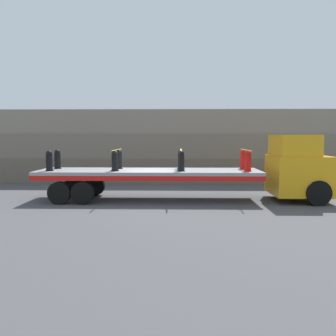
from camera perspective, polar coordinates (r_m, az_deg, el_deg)
name	(u,v)px	position (r m, az deg, el deg)	size (l,w,h in m)	color
ground_plane	(149,200)	(16.16, -2.90, -4.86)	(120.00, 120.00, 0.00)	#474749
rock_cliff	(158,146)	(22.95, -1.60, 3.39)	(60.00, 3.30, 4.27)	#665B4C
truck_cab	(300,168)	(16.75, 19.44, -0.02)	(2.30, 2.68, 2.79)	orange
flatbed_trailer	(133,176)	(16.08, -5.40, -1.19)	(9.41, 2.53, 1.29)	gray
fire_hydrant_black_near_0	(49,161)	(16.27, -17.65, 1.04)	(0.34, 0.48, 0.86)	black
fire_hydrant_black_far_0	(57,159)	(17.28, -16.50, 1.28)	(0.34, 0.48, 0.86)	black
fire_hydrant_black_near_1	(115,161)	(15.59, -8.10, 1.06)	(0.34, 0.48, 0.86)	black
fire_hydrant_black_far_1	(119,159)	(16.64, -7.49, 1.31)	(0.34, 0.48, 0.86)	black
fire_hydrant_black_near_2	(181,161)	(15.38, 2.01, 1.06)	(0.34, 0.48, 0.86)	black
fire_hydrant_black_far_2	(181,160)	(16.44, 1.97, 1.30)	(0.34, 0.48, 0.86)	black
fire_hydrant_red_near_3	(248,161)	(15.65, 12.08, 1.02)	(0.34, 0.48, 0.86)	red
fire_hydrant_red_far_3	(243,160)	(16.69, 11.41, 1.26)	(0.34, 0.48, 0.86)	red
cargo_strap_rear	(117,150)	(16.10, -7.81, 2.78)	(0.05, 2.62, 0.01)	yellow
cargo_strap_middle	(181,150)	(15.89, 1.99, 2.79)	(0.05, 2.62, 0.01)	yellow
cargo_strap_front	(246,150)	(16.15, 11.76, 2.73)	(0.05, 2.62, 0.01)	yellow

